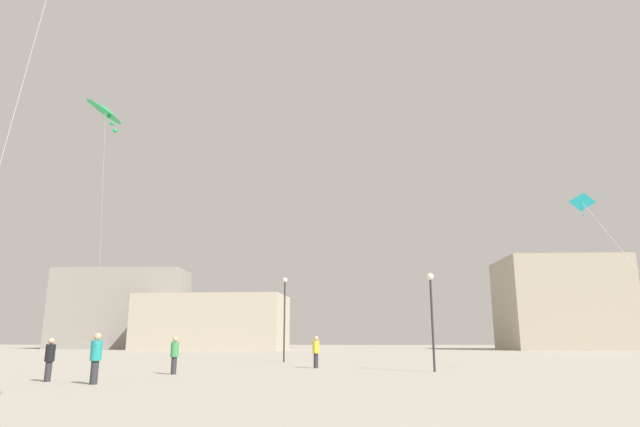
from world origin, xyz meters
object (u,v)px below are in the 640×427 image
at_px(person_in_yellow, 316,350).
at_px(building_centre_hall, 213,322).
at_px(person_in_teal, 96,356).
at_px(building_left_hall, 121,309).
at_px(kite_emerald_diamond, 106,114).
at_px(person_in_green, 175,353).
at_px(kite_cyan_delta, 584,205).
at_px(person_in_black, 50,357).
at_px(lamppost_east, 285,306).
at_px(lamppost_west, 432,305).
at_px(building_right_hall, 561,304).

xyz_separation_m(person_in_yellow, building_centre_hall, (-18.38, 52.40, 3.17)).
distance_m(person_in_teal, building_left_hall, 77.52).
bearing_deg(kite_emerald_diamond, person_in_green, 98.70).
height_order(kite_emerald_diamond, kite_cyan_delta, kite_cyan_delta).
xyz_separation_m(person_in_black, kite_emerald_diamond, (5.68, -9.24, 6.11)).
height_order(person_in_black, lamppost_east, lamppost_east).
bearing_deg(building_left_hall, building_centre_hall, -23.57).
relative_size(person_in_green, lamppost_west, 0.35).
bearing_deg(person_in_green, person_in_black, 49.69).
xyz_separation_m(kite_emerald_diamond, building_centre_hall, (-14.03, 71.95, -2.88)).
relative_size(person_in_black, building_right_hall, 0.09).
height_order(kite_emerald_diamond, building_left_hall, building_left_hall).
distance_m(person_in_green, building_right_hall, 72.65).
xyz_separation_m(person_in_black, building_left_hall, (-26.35, 70.56, 5.76)).
relative_size(person_in_black, building_left_hall, 0.08).
relative_size(person_in_teal, lamppost_west, 0.37).
relative_size(person_in_yellow, building_right_hall, 0.10).
relative_size(person_in_green, kite_cyan_delta, 0.18).
distance_m(person_in_teal, person_in_yellow, 13.83).
bearing_deg(person_in_teal, kite_cyan_delta, -0.13).
bearing_deg(building_centre_hall, lamppost_east, -70.57).
bearing_deg(building_right_hall, kite_emerald_diamond, -118.80).
relative_size(person_in_black, lamppost_west, 0.33).
relative_size(person_in_black, person_in_green, 0.96).
bearing_deg(building_right_hall, person_in_green, -125.53).
bearing_deg(lamppost_west, person_in_green, -168.83).
relative_size(person_in_yellow, building_left_hall, 0.08).
height_order(person_in_teal, lamppost_east, lamppost_east).
relative_size(person_in_teal, building_right_hall, 0.10).
xyz_separation_m(person_in_yellow, building_right_hall, (35.62, 53.15, 5.94)).
height_order(person_in_teal, kite_emerald_diamond, kite_emerald_diamond).
distance_m(kite_cyan_delta, building_right_hall, 59.78).
bearing_deg(building_left_hall, building_right_hall, -5.63).
relative_size(person_in_teal, person_in_yellow, 1.03).
relative_size(person_in_yellow, kite_emerald_diamond, 0.21).
bearing_deg(person_in_teal, kite_emerald_diamond, -88.95).
xyz_separation_m(person_in_green, lamppost_east, (3.82, 13.55, 2.99)).
height_order(person_in_black, person_in_yellow, person_in_yellow).
relative_size(kite_cyan_delta, building_left_hall, 0.44).
bearing_deg(building_centre_hall, building_right_hall, 0.80).
xyz_separation_m(kite_cyan_delta, lamppost_west, (-8.61, -0.43, -5.40)).
bearing_deg(person_in_teal, building_right_hall, 34.94).
bearing_deg(building_centre_hall, building_left_hall, 156.43).
bearing_deg(kite_emerald_diamond, building_left_hall, 111.87).
relative_size(person_in_black, kite_emerald_diamond, 0.19).
xyz_separation_m(kite_cyan_delta, building_left_hall, (-51.17, 63.10, -2.07)).
bearing_deg(person_in_teal, person_in_black, 131.77).
bearing_deg(kite_emerald_diamond, person_in_teal, 112.33).
height_order(person_in_green, building_centre_hall, building_centre_hall).
bearing_deg(building_centre_hall, kite_emerald_diamond, -78.96).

